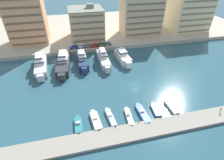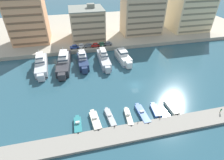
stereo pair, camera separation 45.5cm
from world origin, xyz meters
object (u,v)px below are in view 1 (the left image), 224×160
Objects in this scene: motorboat_grey_mid_left at (111,117)px; pedestrian_near_edge at (221,109)px; yacht_white_center at (123,57)px; yacht_silver_far_left at (41,65)px; motorboat_cream_mid_right at (171,107)px; yacht_navy_mid_left at (82,61)px; car_green_center at (101,44)px; car_grey_mid_left at (88,45)px; motorboat_blue_center at (143,113)px; car_red_center_left at (95,45)px; motorboat_teal_far_left at (78,125)px; yacht_silver_center_left at (103,59)px; car_grey_center_right at (107,43)px; yacht_charcoal_left at (64,62)px; motorboat_cream_center_left at (129,117)px; car_white_left at (80,46)px; motorboat_cream_left at (96,120)px; car_blue_far_left at (74,47)px; motorboat_blue_center_right at (156,110)px.

pedestrian_near_edge reaches higher than motorboat_grey_mid_left.
pedestrian_near_edge is (31.38, -5.59, 1.31)m from motorboat_grey_mid_left.
yacht_white_center is at bearing 115.88° from pedestrian_near_edge.
motorboat_cream_mid_right is at bearing -39.56° from yacht_silver_far_left.
car_green_center is at bearing 52.80° from yacht_navy_mid_left.
motorboat_grey_mid_left is at bearing -89.08° from car_grey_mid_left.
car_red_center_left is (-6.70, 47.09, 2.27)m from motorboat_blue_center.
motorboat_teal_far_left reaches higher than motorboat_grey_mid_left.
yacht_silver_center_left reaches higher than car_grey_center_right.
motorboat_blue_center is 2.02× the size of car_grey_center_right.
yacht_charcoal_left is 38.46m from motorboat_cream_center_left.
yacht_silver_far_left is at bearing -151.55° from car_red_center_left.
car_grey_mid_left is 2.50× the size of pedestrian_near_edge.
yacht_navy_mid_left is at bearing 178.23° from yacht_white_center.
motorboat_blue_center is at bearing -81.90° from car_red_center_left.
car_grey_center_right reaches higher than motorboat_cream_mid_right.
yacht_charcoal_left is 2.83× the size of motorboat_grey_mid_left.
yacht_white_center is 42.12m from pedestrian_near_edge.
car_white_left and car_grey_mid_left have the same top height.
yacht_charcoal_left is 16.78m from yacht_silver_center_left.
yacht_white_center reaches higher than motorboat_blue_center.
motorboat_cream_mid_right is 4.20× the size of pedestrian_near_edge.
yacht_silver_far_left reaches higher than motorboat_cream_mid_right.
motorboat_cream_left is (-17.29, -32.52, -1.44)m from yacht_white_center.
yacht_navy_mid_left reaches higher than car_blue_far_left.
motorboat_blue_center is at bearing -47.62° from yacht_silver_far_left.
car_grey_mid_left is (-0.75, 46.88, 2.28)m from motorboat_grey_mid_left.
car_green_center is at bearing 99.63° from motorboat_blue_center_right.
motorboat_cream_mid_right is at bearing 3.00° from motorboat_blue_center.
yacht_silver_far_left reaches higher than motorboat_blue_center.
car_white_left is at bearing 116.00° from motorboat_cream_mid_right.
yacht_silver_far_left reaches higher than motorboat_cream_left.
yacht_white_center reaches higher than car_red_center_left.
yacht_navy_mid_left is at bearing 125.54° from motorboat_cream_mid_right.
yacht_navy_mid_left is (7.82, -0.32, -0.03)m from yacht_charcoal_left.
motorboat_cream_center_left is at bearing -174.83° from motorboat_blue_center_right.
car_blue_far_left is at bearing -178.98° from car_grey_center_right.
motorboat_blue_center is 2.04× the size of car_red_center_left.
motorboat_cream_mid_right is at bearing 0.08° from motorboat_cream_left.
motorboat_blue_center_right is 47.69m from car_green_center.
yacht_white_center is 17.47m from car_red_center_left.
car_red_center_left is at bearing -173.41° from car_green_center.
yacht_charcoal_left is at bearing -147.47° from car_grey_center_right.
motorboat_cream_center_left is (26.69, -34.23, -1.65)m from yacht_silver_far_left.
yacht_silver_center_left is at bearing -3.25° from yacht_navy_mid_left.
car_blue_far_left and car_grey_mid_left have the same top height.
yacht_white_center is 33.05m from motorboat_cream_mid_right.
yacht_navy_mid_left is at bearing 176.75° from yacht_silver_center_left.
yacht_silver_center_left is at bearing 98.85° from motorboat_blue_center.
motorboat_cream_left is at bearing -179.91° from motorboat_blue_center_right.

